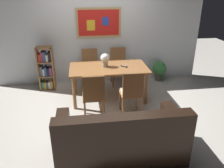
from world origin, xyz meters
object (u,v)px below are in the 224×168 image
(dining_table, at_px, (109,71))
(leather_couch, at_px, (121,139))
(dining_chair_near_right, at_px, (132,90))
(bookshelf, at_px, (46,69))
(dining_chair_far_right, at_px, (118,63))
(potted_ivy, at_px, (159,70))
(flower_vase, at_px, (105,59))
(tv_remote, at_px, (124,66))
(dining_chair_far_left, at_px, (90,65))
(dining_chair_near_left, at_px, (94,94))

(dining_table, xyz_separation_m, leather_couch, (-0.06, -1.89, -0.33))
(dining_chair_near_right, xyz_separation_m, bookshelf, (-1.73, 1.49, -0.03))
(dining_chair_far_right, relative_size, potted_ivy, 1.68)
(dining_chair_far_right, relative_size, flower_vase, 3.23)
(leather_couch, relative_size, bookshelf, 1.73)
(bookshelf, distance_m, tv_remote, 1.89)
(dining_chair_far_left, relative_size, potted_ivy, 1.68)
(tv_remote, bearing_deg, flower_vase, 170.50)
(potted_ivy, distance_m, tv_remote, 1.50)
(dining_chair_near_left, height_order, dining_chair_far_left, same)
(dining_chair_far_right, xyz_separation_m, bookshelf, (-1.75, -0.11, -0.03))
(dining_chair_near_right, height_order, dining_chair_near_left, same)
(dining_table, bearing_deg, dining_chair_far_left, 114.90)
(flower_vase, height_order, tv_remote, flower_vase)
(dining_chair_near_left, xyz_separation_m, dining_chair_far_left, (0.01, 1.61, 0.00))
(dining_table, bearing_deg, potted_ivy, 30.75)
(leather_couch, height_order, flower_vase, flower_vase)
(flower_vase, bearing_deg, dining_chair_near_right, -63.94)
(bookshelf, relative_size, potted_ivy, 1.93)
(dining_chair_far_left, xyz_separation_m, bookshelf, (-1.04, -0.08, -0.03))
(bookshelf, relative_size, tv_remote, 7.33)
(dining_chair_near_left, distance_m, flower_vase, 0.99)
(leather_couch, relative_size, flower_vase, 6.39)
(dining_chair_near_left, distance_m, potted_ivy, 2.49)
(dining_chair_near_right, distance_m, leather_couch, 1.19)
(leather_couch, bearing_deg, dining_chair_far_right, 81.43)
(dining_table, bearing_deg, flower_vase, 154.65)
(bookshelf, bearing_deg, flower_vase, -26.79)
(leather_couch, bearing_deg, dining_chair_near_right, 70.27)
(dining_chair_near_right, bearing_deg, flower_vase, 116.06)
(dining_chair_far_right, bearing_deg, flower_vase, -117.92)
(dining_chair_near_left, xyz_separation_m, potted_ivy, (1.81, 1.69, -0.24))
(dining_chair_far_left, relative_size, leather_couch, 0.51)
(potted_ivy, bearing_deg, dining_chair_far_right, -177.72)
(leather_couch, height_order, potted_ivy, leather_couch)
(leather_couch, xyz_separation_m, tv_remote, (0.39, 1.85, 0.43))
(dining_table, relative_size, potted_ivy, 3.02)
(dining_table, relative_size, dining_chair_far_left, 1.79)
(dining_table, distance_m, leather_couch, 1.92)
(dining_chair_near_right, height_order, dining_chair_far_right, same)
(dining_chair_far_left, distance_m, leather_couch, 2.69)
(flower_vase, bearing_deg, tv_remote, -9.50)
(leather_couch, xyz_separation_m, potted_ivy, (1.50, 2.74, -0.02))
(flower_vase, bearing_deg, dining_chair_far_right, 62.08)
(bookshelf, bearing_deg, dining_table, -26.72)
(flower_vase, relative_size, tv_remote, 1.98)
(dining_chair_near_right, bearing_deg, dining_chair_far_left, 113.94)
(leather_couch, distance_m, flower_vase, 2.01)
(leather_couch, bearing_deg, dining_chair_near_left, 106.67)
(potted_ivy, xyz_separation_m, tv_remote, (-1.11, -0.89, 0.45))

